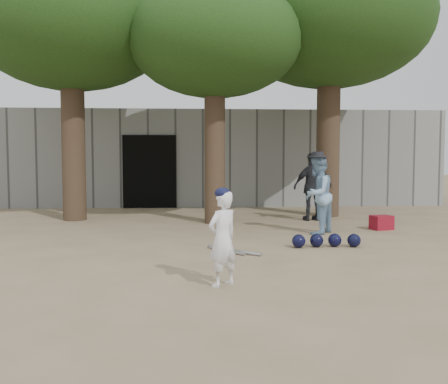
{
  "coord_description": "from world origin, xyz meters",
  "views": [
    {
      "loc": [
        0.04,
        -7.37,
        1.54
      ],
      "look_at": [
        0.6,
        1.0,
        0.95
      ],
      "focal_mm": 40.0,
      "sensor_mm": 36.0,
      "label": 1
    }
  ],
  "objects": [
    {
      "name": "tree_row",
      "position": [
        0.74,
        5.02,
        4.69
      ],
      "size": [
        11.4,
        5.8,
        6.69
      ],
      "color": "brown",
      "rests_on": "ground"
    },
    {
      "name": "red_bag",
      "position": [
        4.08,
        2.9,
        0.15
      ],
      "size": [
        0.49,
        0.42,
        0.3
      ],
      "primitive_type": "cube",
      "rotation": [
        0.0,
        0.0,
        0.26
      ],
      "color": "maroon",
      "rests_on": "ground"
    },
    {
      "name": "bat_pile",
      "position": [
        0.66,
        0.55,
        0.03
      ],
      "size": [
        0.82,
        0.82,
        0.06
      ],
      "color": "#ADADB4",
      "rests_on": "ground"
    },
    {
      "name": "ground",
      "position": [
        0.0,
        0.0,
        0.0
      ],
      "size": [
        70.0,
        70.0,
        0.0
      ],
      "primitive_type": "plane",
      "color": "#937C5E",
      "rests_on": "ground"
    },
    {
      "name": "helmet_row",
      "position": [
        2.34,
        0.93,
        0.12
      ],
      "size": [
        1.19,
        0.29,
        0.23
      ],
      "color": "black",
      "rests_on": "ground"
    },
    {
      "name": "spectator_blue",
      "position": [
        2.57,
        2.44,
        0.79
      ],
      "size": [
        0.94,
        0.97,
        1.58
      ],
      "primitive_type": "imported",
      "rotation": [
        0.0,
        0.0,
        4.04
      ],
      "color": "#80A7C7",
      "rests_on": "ground"
    },
    {
      "name": "spectator_dark",
      "position": [
        2.99,
        4.5,
        0.82
      ],
      "size": [
        1.01,
        0.54,
        1.65
      ],
      "primitive_type": "imported",
      "rotation": [
        0.0,
        0.0,
        3.29
      ],
      "color": "black",
      "rests_on": "ground"
    },
    {
      "name": "boy_player",
      "position": [
        0.41,
        -1.53,
        0.57
      ],
      "size": [
        0.5,
        0.47,
        1.14
      ],
      "primitive_type": "imported",
      "rotation": [
        0.0,
        0.0,
        3.82
      ],
      "color": "white",
      "rests_on": "ground"
    },
    {
      "name": "back_building",
      "position": [
        -0.0,
        10.33,
        1.5
      ],
      "size": [
        16.0,
        5.24,
        3.0
      ],
      "color": "gray",
      "rests_on": "ground"
    }
  ]
}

